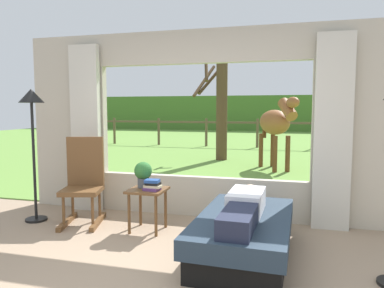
# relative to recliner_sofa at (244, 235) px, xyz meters

# --- Properties ---
(back_wall_with_window) EXTENTS (5.20, 0.12, 2.55)m
(back_wall_with_window) POSITION_rel_recliner_sofa_xyz_m (-0.76, 1.26, 1.03)
(back_wall_with_window) COLOR #BCB29E
(back_wall_with_window) RESTS_ON ground_plane
(curtain_panel_left) EXTENTS (0.44, 0.10, 2.40)m
(curtain_panel_left) POSITION_rel_recliner_sofa_xyz_m (-2.45, 1.12, 0.98)
(curtain_panel_left) COLOR beige
(curtain_panel_left) RESTS_ON ground_plane
(curtain_panel_right) EXTENTS (0.44, 0.10, 2.40)m
(curtain_panel_right) POSITION_rel_recliner_sofa_xyz_m (0.93, 1.12, 0.98)
(curtain_panel_right) COLOR beige
(curtain_panel_right) RESTS_ON ground_plane
(outdoor_pasture_lawn) EXTENTS (36.00, 21.68, 0.02)m
(outdoor_pasture_lawn) POSITION_rel_recliner_sofa_xyz_m (-0.76, 12.16, -0.21)
(outdoor_pasture_lawn) COLOR olive
(outdoor_pasture_lawn) RESTS_ON ground_plane
(distant_hill_ridge) EXTENTS (36.00, 2.00, 2.40)m
(distant_hill_ridge) POSITION_rel_recliner_sofa_xyz_m (-0.76, 22.00, 0.98)
(distant_hill_ridge) COLOR #466F2B
(distant_hill_ridge) RESTS_ON ground_plane
(recliner_sofa) EXTENTS (0.96, 1.73, 0.42)m
(recliner_sofa) POSITION_rel_recliner_sofa_xyz_m (0.00, 0.00, 0.00)
(recliner_sofa) COLOR black
(recliner_sofa) RESTS_ON ground_plane
(reclining_person) EXTENTS (0.36, 1.43, 0.22)m
(reclining_person) POSITION_rel_recliner_sofa_xyz_m (0.00, -0.05, 0.30)
(reclining_person) COLOR silver
(reclining_person) RESTS_ON recliner_sofa
(rocking_chair) EXTENTS (0.63, 0.78, 1.12)m
(rocking_chair) POSITION_rel_recliner_sofa_xyz_m (-2.18, 0.59, 0.33)
(rocking_chair) COLOR brown
(rocking_chair) RESTS_ON ground_plane
(side_table) EXTENTS (0.44, 0.44, 0.52)m
(side_table) POSITION_rel_recliner_sofa_xyz_m (-1.24, 0.47, 0.21)
(side_table) COLOR brown
(side_table) RESTS_ON ground_plane
(potted_plant) EXTENTS (0.22, 0.22, 0.32)m
(potted_plant) POSITION_rel_recliner_sofa_xyz_m (-1.32, 0.53, 0.48)
(potted_plant) COLOR #4C5156
(potted_plant) RESTS_ON side_table
(book_stack) EXTENTS (0.21, 0.17, 0.13)m
(book_stack) POSITION_rel_recliner_sofa_xyz_m (-1.15, 0.41, 0.36)
(book_stack) COLOR #59336B
(book_stack) RESTS_ON side_table
(floor_lamp_left) EXTENTS (0.32, 0.32, 1.75)m
(floor_lamp_left) POSITION_rel_recliner_sofa_xyz_m (-2.83, 0.46, 1.19)
(floor_lamp_left) COLOR black
(floor_lamp_left) RESTS_ON ground_plane
(horse) EXTENTS (1.14, 1.76, 1.73)m
(horse) POSITION_rel_recliner_sofa_xyz_m (0.10, 5.36, 0.94)
(horse) COLOR brown
(horse) RESTS_ON outdoor_pasture_lawn
(pasture_tree) EXTENTS (0.91, 1.38, 3.22)m
(pasture_tree) POSITION_rel_recliner_sofa_xyz_m (-1.52, 6.74, 1.45)
(pasture_tree) COLOR #4C3823
(pasture_tree) RESTS_ON outdoor_pasture_lawn
(pasture_fence_line) EXTENTS (16.10, 0.10, 1.10)m
(pasture_fence_line) POSITION_rel_recliner_sofa_xyz_m (-0.76, 10.40, 0.53)
(pasture_fence_line) COLOR brown
(pasture_fence_line) RESTS_ON outdoor_pasture_lawn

